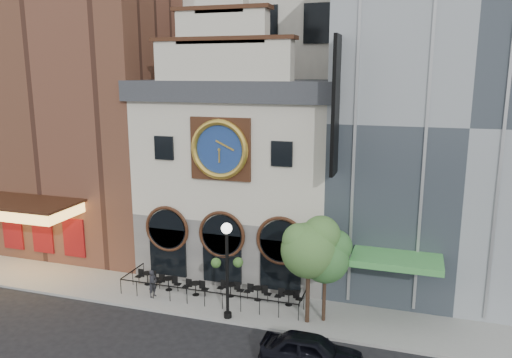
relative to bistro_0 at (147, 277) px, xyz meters
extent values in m
plane|color=black|center=(4.47, -2.82, -0.61)|extent=(120.00, 120.00, 0.00)
cube|color=gray|center=(4.47, -0.32, -0.54)|extent=(44.00, 5.00, 0.15)
cube|color=#605E5B|center=(4.47, 5.18, 1.54)|extent=(12.00, 8.00, 4.00)
cube|color=beige|center=(4.47, 5.18, 7.04)|extent=(12.00, 8.00, 7.00)
cube|color=#2D3035|center=(4.47, 5.18, 11.14)|extent=(12.60, 8.60, 1.20)
cube|color=#391E11|center=(4.47, 1.10, 7.94)|extent=(3.60, 0.25, 3.60)
cylinder|color=navy|center=(4.47, 0.96, 7.94)|extent=(3.10, 0.12, 3.10)
torus|color=gold|center=(4.47, 0.88, 7.94)|extent=(3.46, 0.36, 3.46)
cube|color=brown|center=(-8.53, 7.18, 12.04)|extent=(14.00, 12.00, 25.00)
cube|color=#FFBF59|center=(-8.53, -0.52, 3.74)|extent=(7.00, 3.40, 0.70)
cube|color=#391E11|center=(-8.53, -0.52, 4.19)|extent=(7.40, 3.80, 0.15)
cube|color=maroon|center=(-8.53, 1.13, 1.54)|extent=(5.60, 0.15, 2.60)
cube|color=gray|center=(17.47, 7.18, 9.54)|extent=(14.00, 12.00, 20.00)
cube|color=#489E4B|center=(14.47, -0.02, 2.84)|extent=(4.50, 2.40, 0.35)
cube|color=black|center=(11.07, 0.18, 10.54)|extent=(0.18, 1.60, 7.00)
cylinder|color=black|center=(0.00, 0.00, 0.28)|extent=(0.68, 0.68, 0.03)
cylinder|color=black|center=(0.00, 0.00, -0.09)|extent=(0.06, 0.06, 0.72)
cylinder|color=black|center=(1.59, -0.32, 0.28)|extent=(0.68, 0.68, 0.03)
cylinder|color=black|center=(1.59, -0.32, -0.09)|extent=(0.06, 0.06, 0.72)
cylinder|color=black|center=(3.41, -0.46, 0.28)|extent=(0.68, 0.68, 0.03)
cylinder|color=black|center=(3.41, -0.46, -0.09)|extent=(0.06, 0.06, 0.72)
cylinder|color=black|center=(5.40, 0.00, 0.28)|extent=(0.68, 0.68, 0.03)
cylinder|color=black|center=(5.40, 0.00, -0.09)|extent=(0.06, 0.06, 0.72)
cylinder|color=black|center=(7.03, 0.01, 0.28)|extent=(0.68, 0.68, 0.03)
cylinder|color=black|center=(7.03, 0.01, -0.09)|extent=(0.06, 0.06, 0.72)
cylinder|color=black|center=(8.86, -0.04, 0.28)|extent=(0.68, 0.68, 0.03)
cylinder|color=black|center=(8.86, -0.04, -0.09)|extent=(0.06, 0.06, 0.72)
imported|color=black|center=(11.23, -5.34, 0.17)|extent=(4.58, 1.86, 1.56)
imported|color=black|center=(1.16, -1.40, 0.34)|extent=(0.53, 0.67, 1.61)
cylinder|color=black|center=(6.15, -2.42, 1.90)|extent=(0.17, 0.17, 4.73)
cylinder|color=black|center=(6.15, -2.42, -0.32)|extent=(0.42, 0.42, 0.28)
sphere|color=white|center=(6.15, -2.42, 4.45)|extent=(0.57, 0.57, 0.57)
sphere|color=#2F5C24|center=(5.62, -2.62, 2.61)|extent=(0.53, 0.53, 0.53)
sphere|color=#2F5C24|center=(6.68, -2.21, 2.61)|extent=(0.53, 0.53, 0.53)
cylinder|color=#382619|center=(11.01, -1.17, 0.85)|extent=(0.19, 0.19, 2.63)
sphere|color=#2B6026|center=(11.01, -1.17, 2.91)|extent=(2.44, 2.44, 2.44)
sphere|color=#2B6026|center=(11.48, -0.89, 3.57)|extent=(1.69, 1.69, 1.69)
sphere|color=#2B6026|center=(10.64, -1.35, 3.38)|extent=(1.50, 1.50, 1.50)
cylinder|color=#382619|center=(10.24, -1.59, 1.06)|extent=(0.22, 0.22, 3.05)
sphere|color=#3D6A2A|center=(10.24, -1.59, 3.45)|extent=(2.83, 2.83, 2.83)
sphere|color=#3D6A2A|center=(10.78, -1.26, 4.21)|extent=(1.96, 1.96, 1.96)
sphere|color=#3D6A2A|center=(9.80, -1.81, 4.00)|extent=(1.74, 1.74, 1.74)
camera|label=1|loc=(14.96, -25.00, 12.22)|focal=35.00mm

